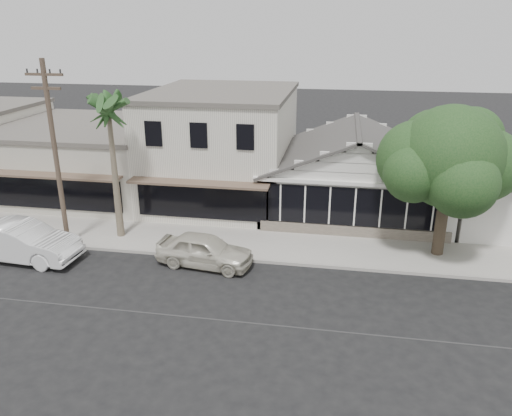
% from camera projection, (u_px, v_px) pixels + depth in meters
% --- Properties ---
extents(ground, '(140.00, 140.00, 0.00)m').
position_uv_depth(ground, '(219.00, 320.00, 18.66)').
color(ground, black).
rests_on(ground, ground).
extents(sidewalk_north, '(90.00, 3.50, 0.15)m').
position_uv_depth(sidewalk_north, '(101.00, 233.00, 26.15)').
color(sidewalk_north, '#9E9991').
rests_on(sidewalk_north, ground).
extents(corner_shop, '(10.40, 8.60, 5.10)m').
position_uv_depth(corner_shop, '(355.00, 169.00, 28.46)').
color(corner_shop, silver).
rests_on(corner_shop, ground).
extents(side_cottage, '(6.00, 6.00, 3.00)m').
position_uv_depth(side_cottage, '(510.00, 201.00, 26.65)').
color(side_cottage, silver).
rests_on(side_cottage, ground).
extents(row_building_near, '(8.00, 10.00, 6.50)m').
position_uv_depth(row_building_near, '(223.00, 148.00, 30.47)').
color(row_building_near, silver).
rests_on(row_building_near, ground).
extents(row_building_midnear, '(10.00, 10.00, 4.20)m').
position_uv_depth(row_building_midnear, '(88.00, 160.00, 32.31)').
color(row_building_midnear, beige).
rests_on(row_building_midnear, ground).
extents(utility_pole, '(1.80, 0.24, 9.00)m').
position_uv_depth(utility_pole, '(55.00, 152.00, 23.23)').
color(utility_pole, brown).
rests_on(utility_pole, ground).
extents(car_0, '(4.62, 2.34, 1.51)m').
position_uv_depth(car_0, '(205.00, 250.00, 22.63)').
color(car_0, beige).
rests_on(car_0, ground).
extents(car_1, '(5.61, 2.28, 1.81)m').
position_uv_depth(car_1, '(21.00, 242.00, 23.14)').
color(car_1, white).
rests_on(car_1, ground).
extents(shade_tree, '(6.47, 5.85, 7.18)m').
position_uv_depth(shade_tree, '(448.00, 159.00, 22.33)').
color(shade_tree, '#4A3D2D').
rests_on(shade_tree, ground).
extents(palm_east, '(2.69, 2.69, 7.83)m').
position_uv_depth(palm_east, '(108.00, 108.00, 23.45)').
color(palm_east, '#726651').
rests_on(palm_east, ground).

